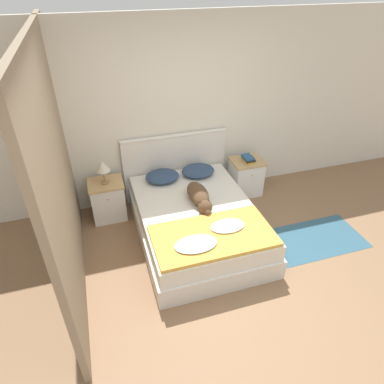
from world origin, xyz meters
The scene contains 14 objects.
ground_plane centered at (0.00, 0.00, 0.00)m, with size 16.00×16.00×0.00m, color #896647.
wall_back centered at (0.00, 2.13, 1.27)m, with size 9.00×0.06×2.55m.
wall_side_left centered at (-1.43, 1.05, 1.27)m, with size 0.06×3.10×2.55m.
bed centered at (0.04, 1.03, 0.23)m, with size 1.45×2.00×0.47m.
headboard centered at (0.04, 2.06, 0.53)m, with size 1.53×0.06×1.01m.
nightstand_left centered at (-1.00, 1.80, 0.28)m, with size 0.46×0.41×0.56m.
nightstand_right centered at (1.08, 1.80, 0.28)m, with size 0.46×0.41×0.56m.
pillow_left centered at (-0.22, 1.79, 0.53)m, with size 0.47×0.39×0.12m.
pillow_right centered at (0.30, 1.79, 0.53)m, with size 0.47×0.39×0.12m.
quilt centered at (0.03, 0.44, 0.50)m, with size 1.34×0.73×0.08m.
dog centered at (0.10, 1.13, 0.56)m, with size 0.25×0.74×0.19m.
book_stack centered at (1.08, 1.78, 0.60)m, with size 0.15×0.22×0.09m.
table_lamp centered at (-1.00, 1.79, 0.80)m, with size 0.19×0.19×0.32m.
rug centered at (1.49, 0.52, 0.00)m, with size 1.27×0.71×0.00m.
Camera 1 is at (-1.03, -2.22, 2.99)m, focal length 32.00 mm.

